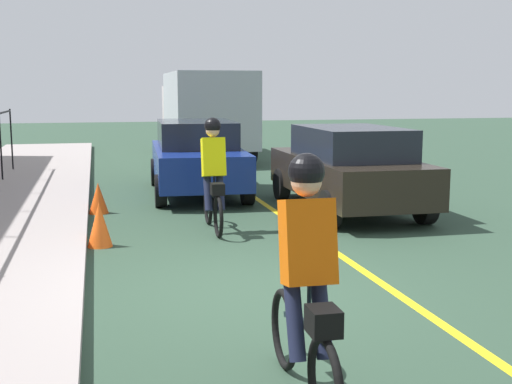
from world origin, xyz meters
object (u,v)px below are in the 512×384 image
object	(u,v)px
patrol_sedan	(348,167)
traffic_cone_near	(100,224)
parked_sedan_rear	(197,156)
traffic_cone_far	(98,198)
box_truck_background	(205,111)
cyclist_lead	(213,175)
cyclist_follow	(306,281)

from	to	relation	value
patrol_sedan	traffic_cone_near	distance (m)	4.92
parked_sedan_rear	traffic_cone_far	bearing A→B (deg)	-45.04
patrol_sedan	parked_sedan_rear	bearing A→B (deg)	42.00
box_truck_background	traffic_cone_far	world-z (taller)	box_truck_background
parked_sedan_rear	traffic_cone_near	distance (m)	5.06
cyclist_lead	box_truck_background	world-z (taller)	box_truck_background
cyclist_lead	cyclist_follow	bearing A→B (deg)	177.42
parked_sedan_rear	box_truck_background	size ratio (longest dim) A/B	0.67
cyclist_lead	box_truck_background	size ratio (longest dim) A/B	0.27
cyclist_lead	patrol_sedan	distance (m)	3.01
parked_sedan_rear	traffic_cone_near	xyz separation A→B (m)	(-4.57, 2.11, -0.50)
cyclist_follow	cyclist_lead	bearing A→B (deg)	-2.58
box_truck_background	traffic_cone_near	bearing A→B (deg)	164.79
patrol_sedan	traffic_cone_far	size ratio (longest dim) A/B	7.74
cyclist_follow	patrol_sedan	distance (m)	7.81
cyclist_lead	traffic_cone_near	bearing A→B (deg)	109.90
cyclist_lead	cyclist_follow	xyz separation A→B (m)	(-5.93, 0.36, 0.00)
patrol_sedan	traffic_cone_far	xyz separation A→B (m)	(0.84, 4.54, -0.54)
cyclist_lead	box_truck_background	distance (m)	11.53
cyclist_follow	patrol_sedan	world-z (taller)	cyclist_follow
patrol_sedan	box_truck_background	xyz separation A→B (m)	(10.15, 1.04, 0.73)
cyclist_follow	parked_sedan_rear	distance (m)	9.92
cyclist_follow	traffic_cone_near	xyz separation A→B (m)	(5.32, 1.42, -0.58)
parked_sedan_rear	patrol_sedan	bearing A→B (deg)	44.79
cyclist_lead	cyclist_follow	distance (m)	5.95
box_truck_background	cyclist_follow	bearing A→B (deg)	174.20
traffic_cone_near	box_truck_background	bearing A→B (deg)	-16.21
patrol_sedan	box_truck_background	bearing A→B (deg)	6.29
patrol_sedan	parked_sedan_rear	world-z (taller)	same
parked_sedan_rear	traffic_cone_near	bearing A→B (deg)	-21.57
cyclist_follow	box_truck_background	world-z (taller)	box_truck_background
cyclist_follow	parked_sedan_rear	world-z (taller)	cyclist_follow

